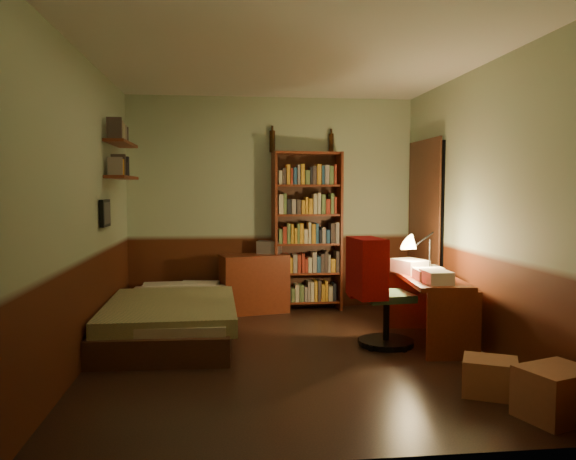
{
  "coord_description": "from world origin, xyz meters",
  "views": [
    {
      "loc": [
        -0.59,
        -4.91,
        1.48
      ],
      "look_at": [
        0.0,
        0.25,
        1.1
      ],
      "focal_mm": 35.0,
      "sensor_mm": 36.0,
      "label": 1
    }
  ],
  "objects": [
    {
      "name": "floor",
      "position": [
        0.0,
        0.0,
        -0.01
      ],
      "size": [
        3.5,
        4.0,
        0.02
      ],
      "primitive_type": "cube",
      "color": "black",
      "rests_on": "ground"
    },
    {
      "name": "ceiling",
      "position": [
        0.0,
        0.0,
        2.61
      ],
      "size": [
        3.5,
        4.0,
        0.02
      ],
      "primitive_type": "cube",
      "color": "silver",
      "rests_on": "wall_back"
    },
    {
      "name": "wall_back",
      "position": [
        0.0,
        2.01,
        1.3
      ],
      "size": [
        3.5,
        0.02,
        2.6
      ],
      "primitive_type": "cube",
      "color": "#A2B692",
      "rests_on": "ground"
    },
    {
      "name": "wall_left",
      "position": [
        -1.76,
        0.0,
        1.3
      ],
      "size": [
        0.02,
        4.0,
        2.6
      ],
      "primitive_type": "cube",
      "color": "#A2B692",
      "rests_on": "ground"
    },
    {
      "name": "wall_right",
      "position": [
        1.76,
        0.0,
        1.3
      ],
      "size": [
        0.02,
        4.0,
        2.6
      ],
      "primitive_type": "cube",
      "color": "#A2B692",
      "rests_on": "ground"
    },
    {
      "name": "wall_front",
      "position": [
        0.0,
        -2.01,
        1.3
      ],
      "size": [
        3.5,
        0.02,
        2.6
      ],
      "primitive_type": "cube",
      "color": "#A2B692",
      "rests_on": "ground"
    },
    {
      "name": "doorway",
      "position": [
        1.72,
        1.3,
        1.0
      ],
      "size": [
        0.06,
        0.9,
        2.0
      ],
      "primitive_type": "cube",
      "color": "black",
      "rests_on": "ground"
    },
    {
      "name": "door_trim",
      "position": [
        1.69,
        1.3,
        1.0
      ],
      "size": [
        0.02,
        0.98,
        2.08
      ],
      "primitive_type": "cube",
      "color": "#3C1F12",
      "rests_on": "ground"
    },
    {
      "name": "bed",
      "position": [
        -1.11,
        0.79,
        0.33
      ],
      "size": [
        1.24,
        2.23,
        0.65
      ],
      "primitive_type": "cube",
      "rotation": [
        0.0,
        0.0,
        -0.03
      ],
      "color": "#5E6E44",
      "rests_on": "ground"
    },
    {
      "name": "dresser",
      "position": [
        -0.24,
        1.76,
        0.35
      ],
      "size": [
        0.85,
        0.56,
        0.7
      ],
      "primitive_type": "cube",
      "rotation": [
        0.0,
        0.0,
        0.22
      ],
      "color": "#5E2310",
      "rests_on": "ground"
    },
    {
      "name": "mini_stereo",
      "position": [
        -0.04,
        1.89,
        0.77
      ],
      "size": [
        0.33,
        0.28,
        0.15
      ],
      "primitive_type": "cube",
      "rotation": [
        0.0,
        0.0,
        -0.26
      ],
      "color": "#B2B2B7",
      "rests_on": "dresser"
    },
    {
      "name": "bookshelf",
      "position": [
        0.41,
        1.85,
        0.96
      ],
      "size": [
        0.85,
        0.33,
        1.93
      ],
      "primitive_type": "cube",
      "rotation": [
        0.0,
        0.0,
        0.1
      ],
      "color": "#5E2310",
      "rests_on": "ground"
    },
    {
      "name": "bottle_left",
      "position": [
        0.0,
        1.96,
        2.06
      ],
      "size": [
        0.08,
        0.08,
        0.26
      ],
      "primitive_type": "cylinder",
      "rotation": [
        0.0,
        0.0,
        -0.22
      ],
      "color": "black",
      "rests_on": "bookshelf"
    },
    {
      "name": "bottle_right",
      "position": [
        0.73,
        1.96,
        2.05
      ],
      "size": [
        0.08,
        0.08,
        0.23
      ],
      "primitive_type": "cylinder",
      "rotation": [
        0.0,
        0.0,
        -0.33
      ],
      "color": "black",
      "rests_on": "bookshelf"
    },
    {
      "name": "desk",
      "position": [
        1.37,
        0.23,
        0.32
      ],
      "size": [
        0.6,
        1.23,
        0.64
      ],
      "primitive_type": "cube",
      "rotation": [
        0.0,
        0.0,
        -0.09
      ],
      "color": "#5E2310",
      "rests_on": "ground"
    },
    {
      "name": "paper_stack",
      "position": [
        1.26,
        0.51,
        0.71
      ],
      "size": [
        0.34,
        0.4,
        0.13
      ],
      "primitive_type": "cube",
      "rotation": [
        0.0,
        0.0,
        0.33
      ],
      "color": "silver",
      "rests_on": "desk"
    },
    {
      "name": "desk_lamp",
      "position": [
        1.42,
        0.39,
        0.95
      ],
      "size": [
        0.22,
        0.22,
        0.61
      ],
      "primitive_type": "cone",
      "rotation": [
        0.0,
        0.0,
        -0.25
      ],
      "color": "black",
      "rests_on": "desk"
    },
    {
      "name": "office_chair",
      "position": [
        0.93,
        0.18,
        0.49
      ],
      "size": [
        0.53,
        0.48,
        0.97
      ],
      "primitive_type": "cube",
      "rotation": [
        0.0,
        0.0,
        0.1
      ],
      "color": "#305535",
      "rests_on": "ground"
    },
    {
      "name": "red_jacket",
      "position": [
        0.83,
        0.13,
        1.25
      ],
      "size": [
        0.37,
        0.52,
        0.55
      ],
      "primitive_type": "cube",
      "rotation": [
        0.0,
        0.0,
        0.28
      ],
      "color": "#AD0E10",
      "rests_on": "office_chair"
    },
    {
      "name": "wall_shelf_lower",
      "position": [
        -1.64,
        1.1,
        1.6
      ],
      "size": [
        0.2,
        0.9,
        0.03
      ],
      "primitive_type": "cube",
      "color": "#5E2310",
      "rests_on": "wall_left"
    },
    {
      "name": "wall_shelf_upper",
      "position": [
        -1.64,
        1.1,
        1.95
      ],
      "size": [
        0.2,
        0.9,
        0.03
      ],
      "primitive_type": "cube",
      "color": "#5E2310",
      "rests_on": "wall_left"
    },
    {
      "name": "framed_picture",
      "position": [
        -1.72,
        0.6,
        1.25
      ],
      "size": [
        0.04,
        0.32,
        0.26
      ],
      "primitive_type": "cube",
      "color": "black",
      "rests_on": "wall_left"
    },
    {
      "name": "cardboard_box_a",
      "position": [
        1.53,
        -1.6,
        0.17
      ],
      "size": [
        0.53,
        0.48,
        0.33
      ],
      "primitive_type": "cube",
      "rotation": [
        0.0,
        0.0,
        0.33
      ],
      "color": "#A06946",
      "rests_on": "ground"
    },
    {
      "name": "cardboard_box_b",
      "position": [
        1.3,
        -1.15,
        0.13
      ],
      "size": [
        0.47,
        0.44,
        0.26
      ],
      "primitive_type": "cube",
      "rotation": [
        0.0,
        0.0,
        -0.46
      ],
      "color": "#A06946",
      "rests_on": "ground"
    }
  ]
}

